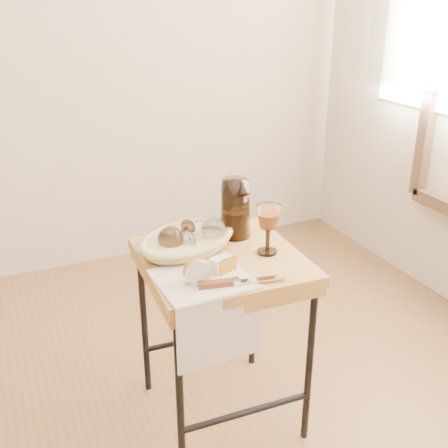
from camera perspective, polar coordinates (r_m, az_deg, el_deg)
name	(u,v)px	position (r m, az deg, el deg)	size (l,w,h in m)	color
wall_back	(8,9)	(2.84, -21.93, 20.41)	(3.60, 0.00, 2.70)	#C1B29F
side_table	(222,338)	(1.89, -0.25, -12.06)	(0.50, 0.50, 0.64)	olive
tea_towel	(202,279)	(1.59, -2.30, -5.84)	(0.27, 0.24, 0.01)	#EFDCC6
bread_basket	(188,242)	(1.77, -3.84, -1.94)	(0.32, 0.22, 0.05)	tan
goblet_lying_a	(178,234)	(1.76, -4.89, -1.04)	(0.14, 0.08, 0.08)	brown
goblet_lying_b	(203,234)	(1.76, -2.22, -1.04)	(0.14, 0.08, 0.08)	white
pitcher	(235,208)	(1.83, 1.22, 1.71)	(0.15, 0.23, 0.25)	black
wine_goblet	(268,229)	(1.72, 4.70, -0.55)	(0.08, 0.08, 0.17)	white
apple_half	(197,270)	(1.56, -2.94, -4.89)	(0.08, 0.04, 0.08)	red
apple_wedge	(221,264)	(1.61, -0.28, -4.32)	(0.07, 0.04, 0.05)	silver
table_knife	(239,280)	(1.56, 1.62, -6.02)	(0.26, 0.03, 0.02)	silver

